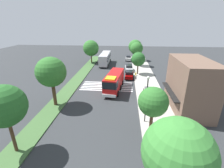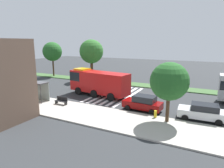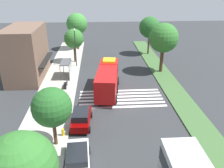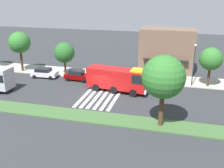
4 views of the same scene
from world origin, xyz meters
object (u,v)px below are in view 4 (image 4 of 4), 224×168
object	(u,v)px
fire_truck	(120,79)
sidewalk_tree_west	(20,43)
median_tree_west	(164,77)
fire_hydrant	(71,74)
parked_car_mid	(44,73)
sidewalk_tree_east	(211,59)
street_lamp	(194,62)
parked_car_east	(77,75)
sidewalk_tree_center	(64,53)
bench_near_shelter	(136,76)
bus_stop_shelter	(161,71)

from	to	relation	value
fire_truck	sidewalk_tree_west	world-z (taller)	sidewalk_tree_west
median_tree_west	fire_hydrant	xyz separation A→B (m)	(-16.48, 13.95, -5.17)
parked_car_mid	sidewalk_tree_east	distance (m)	26.95
parked_car_mid	street_lamp	size ratio (longest dim) A/B	0.69
street_lamp	median_tree_west	distance (m)	14.60
parked_car_east	fire_hydrant	distance (m)	2.54
parked_car_mid	sidewalk_tree_center	size ratio (longest dim) A/B	0.80
parked_car_east	sidewalk_tree_center	size ratio (longest dim) A/B	0.77
parked_car_mid	median_tree_west	xyz separation A→B (m)	(20.63, -12.25, 4.81)
sidewalk_tree_center	fire_hydrant	world-z (taller)	sidewalk_tree_center
sidewalk_tree_east	fire_hydrant	size ratio (longest dim) A/B	8.56
parked_car_mid	sidewalk_tree_center	distance (m)	4.81
median_tree_west	bench_near_shelter	bearing A→B (deg)	109.50
fire_hydrant	parked_car_mid	bearing A→B (deg)	-157.67
bench_near_shelter	sidewalk_tree_center	distance (m)	12.90
fire_truck	bench_near_shelter	bearing A→B (deg)	83.40
parked_car_mid	fire_hydrant	bearing A→B (deg)	19.09
fire_truck	bench_near_shelter	size ratio (longest dim) A/B	5.87
fire_truck	sidewalk_tree_west	size ratio (longest dim) A/B	1.32
fire_hydrant	bus_stop_shelter	bearing A→B (deg)	3.70
street_lamp	fire_hydrant	xyz separation A→B (m)	(-20.07, -0.10, -3.46)
parked_car_mid	sidewalk_tree_west	size ratio (longest dim) A/B	0.63
parked_car_east	bus_stop_shelter	distance (m)	13.65
street_lamp	sidewalk_tree_east	bearing A→B (deg)	9.43
parked_car_mid	bus_stop_shelter	distance (m)	19.56
fire_truck	sidewalk_tree_center	xyz separation A→B (m)	(-10.97, 5.36, 1.98)
sidewalk_tree_east	parked_car_mid	bearing A→B (deg)	-175.27
parked_car_mid	sidewalk_tree_west	world-z (taller)	sidewalk_tree_west
parked_car_east	parked_car_mid	bearing A→B (deg)	-176.72
parked_car_east	bus_stop_shelter	world-z (taller)	bus_stop_shelter
street_lamp	fire_hydrant	bearing A→B (deg)	-179.71
parked_car_east	bench_near_shelter	distance (m)	9.72
bench_near_shelter	sidewalk_tree_west	world-z (taller)	sidewalk_tree_west
fire_truck	sidewalk_tree_center	distance (m)	12.37
parked_car_east	sidewalk_tree_west	bearing A→B (deg)	172.48
parked_car_east	street_lamp	size ratio (longest dim) A/B	0.67
fire_truck	fire_hydrant	xyz separation A→B (m)	(-9.73, 4.86, -1.51)
fire_truck	parked_car_east	bearing A→B (deg)	165.63
fire_truck	sidewalk_tree_center	world-z (taller)	sidewalk_tree_center
fire_truck	bus_stop_shelter	distance (m)	8.01
bus_stop_shelter	bench_near_shelter	size ratio (longest dim) A/B	2.19
sidewalk_tree_center	median_tree_west	world-z (taller)	median_tree_west
parked_car_east	sidewalk_tree_east	xyz separation A→B (m)	(20.62, 2.20, 3.50)
sidewalk_tree_east	median_tree_west	world-z (taller)	median_tree_west
parked_car_mid	street_lamp	bearing A→B (deg)	1.02
street_lamp	sidewalk_tree_west	world-z (taller)	sidewalk_tree_west
fire_truck	median_tree_west	bearing A→B (deg)	-45.84
fire_truck	street_lamp	distance (m)	11.64
bus_stop_shelter	street_lamp	xyz separation A→B (m)	(4.87, -0.88, 2.06)
parked_car_east	median_tree_west	xyz separation A→B (m)	(14.63, -12.25, 4.78)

